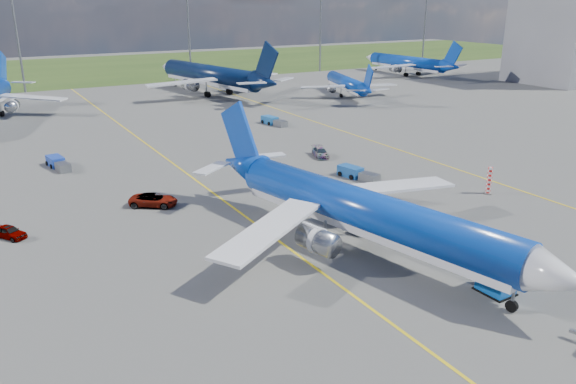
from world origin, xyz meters
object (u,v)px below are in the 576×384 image
warning_post (489,181)px  service_car_c (320,153)px  main_airliner (364,251)px  baggage_tug_c (58,163)px  bg_jet_n (211,94)px  bg_jet_ne (346,96)px  baggage_tug_w (357,174)px  service_car_a (9,232)px  bg_jet_ene (406,75)px  baggage_tug_e (273,121)px  uld_container (496,281)px  service_car_b (153,200)px

warning_post → service_car_c: warning_post is taller
main_airliner → baggage_tug_c: (-18.43, 39.11, 0.59)m
bg_jet_n → main_airliner: 86.38m
service_car_c → baggage_tug_c: baggage_tug_c is taller
warning_post → bg_jet_n: 78.68m
bg_jet_ne → baggage_tug_w: bg_jet_ne is taller
baggage_tug_w → service_car_a: bearing=166.1°
main_airliner → baggage_tug_w: main_airliner is taller
bg_jet_ne → bg_jet_ene: 41.16m
warning_post → bg_jet_ene: 102.46m
service_car_a → baggage_tug_w: baggage_tug_w is taller
service_car_a → baggage_tug_e: (43.06, 30.36, 0.01)m
warning_post → bg_jet_n: bearing=90.1°
service_car_a → baggage_tug_w: bearing=-36.4°
uld_container → service_car_c: bearing=74.2°
service_car_b → warning_post: bearing=-79.7°
uld_container → service_car_c: 38.48m
bg_jet_ne → service_car_a: size_ratio=8.89×
bg_jet_n → bg_jet_ne: size_ratio=1.54×
main_airliner → uld_container: size_ratio=17.21×
service_car_b → service_car_a: bearing=130.3°
bg_jet_ne → warning_post: bearing=85.1°
main_airliner → baggage_tug_w: size_ratio=6.77×
uld_container → baggage_tug_c: size_ratio=0.39×
baggage_tug_e → baggage_tug_c: bearing=-174.3°
bg_jet_ne → service_car_b: 74.85m
bg_jet_ene → baggage_tug_e: 75.11m
warning_post → baggage_tug_c: (-39.17, 33.89, -0.91)m
bg_jet_ne → service_car_b: bearing=56.5°
service_car_b → service_car_c: (25.25, 7.54, -0.07)m
warning_post → service_car_c: 23.15m
bg_jet_ene → service_car_b: bg_jet_ene is taller
bg_jet_n → bg_jet_ene: bearing=172.9°
bg_jet_n → main_airliner: bearing=65.2°
bg_jet_ene → service_car_b: size_ratio=7.87×
bg_jet_ene → baggage_tug_c: (-99.53, -48.90, 0.59)m
baggage_tug_c → uld_container: bearing=-74.2°
service_car_b → baggage_tug_w: size_ratio=0.84×
bg_jet_ene → baggage_tug_e: size_ratio=6.57×
bg_jet_ne → service_car_a: bearing=51.6°
uld_container → baggage_tug_e: bearing=75.0°
baggage_tug_w → baggage_tug_e: baggage_tug_e is taller
warning_post → bg_jet_n: size_ratio=0.06×
bg_jet_ene → service_car_c: (-68.00, -60.96, 0.60)m
service_car_c → baggage_tug_e: bearing=96.7°
main_airliner → baggage_tug_c: bearing=102.8°
service_car_a → baggage_tug_c: 22.39m
warning_post → uld_container: size_ratio=1.32×
bg_jet_ene → main_airliner: bearing=44.7°
baggage_tug_w → bg_jet_n: bearing=70.1°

